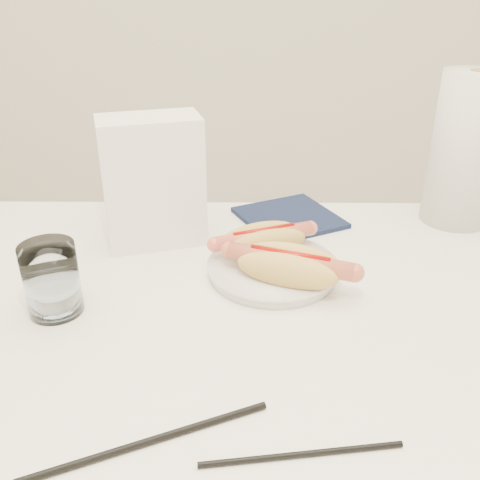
{
  "coord_description": "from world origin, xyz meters",
  "views": [
    {
      "loc": [
        -0.0,
        -0.59,
        1.17
      ],
      "look_at": [
        -0.01,
        0.1,
        0.82
      ],
      "focal_mm": 39.73,
      "sensor_mm": 36.0,
      "label": 1
    }
  ],
  "objects_px": {
    "table": "(245,353)",
    "plate": "(273,270)",
    "hotdog_right": "(290,266)",
    "paper_towel_roll": "(466,150)",
    "water_glass": "(52,279)",
    "hotdog_left": "(264,240)",
    "napkin_box": "(153,182)"
  },
  "relations": [
    {
      "from": "table",
      "to": "plate",
      "type": "bearing_deg",
      "value": 70.11
    },
    {
      "from": "hotdog_right",
      "to": "paper_towel_roll",
      "type": "distance_m",
      "value": 0.42
    },
    {
      "from": "hotdog_right",
      "to": "paper_towel_roll",
      "type": "bearing_deg",
      "value": 57.32
    },
    {
      "from": "table",
      "to": "paper_towel_roll",
      "type": "bearing_deg",
      "value": 39.6
    },
    {
      "from": "hotdog_right",
      "to": "water_glass",
      "type": "distance_m",
      "value": 0.33
    },
    {
      "from": "table",
      "to": "plate",
      "type": "height_order",
      "value": "plate"
    },
    {
      "from": "hotdog_left",
      "to": "hotdog_right",
      "type": "bearing_deg",
      "value": -89.85
    },
    {
      "from": "plate",
      "to": "hotdog_left",
      "type": "height_order",
      "value": "hotdog_left"
    },
    {
      "from": "hotdog_right",
      "to": "water_glass",
      "type": "height_order",
      "value": "water_glass"
    },
    {
      "from": "plate",
      "to": "paper_towel_roll",
      "type": "bearing_deg",
      "value": 30.72
    },
    {
      "from": "water_glass",
      "to": "napkin_box",
      "type": "height_order",
      "value": "napkin_box"
    },
    {
      "from": "napkin_box",
      "to": "plate",
      "type": "bearing_deg",
      "value": -47.05
    },
    {
      "from": "plate",
      "to": "hotdog_left",
      "type": "relative_size",
      "value": 1.2
    },
    {
      "from": "hotdog_right",
      "to": "napkin_box",
      "type": "xyz_separation_m",
      "value": [
        -0.22,
        0.16,
        0.07
      ]
    },
    {
      "from": "table",
      "to": "hotdog_right",
      "type": "height_order",
      "value": "hotdog_right"
    },
    {
      "from": "plate",
      "to": "hotdog_right",
      "type": "xyz_separation_m",
      "value": [
        0.02,
        -0.04,
        0.03
      ]
    },
    {
      "from": "water_glass",
      "to": "paper_towel_roll",
      "type": "xyz_separation_m",
      "value": [
        0.65,
        0.31,
        0.08
      ]
    },
    {
      "from": "table",
      "to": "paper_towel_roll",
      "type": "xyz_separation_m",
      "value": [
        0.39,
        0.32,
        0.2
      ]
    },
    {
      "from": "table",
      "to": "napkin_box",
      "type": "bearing_deg",
      "value": 123.5
    },
    {
      "from": "water_glass",
      "to": "paper_towel_roll",
      "type": "distance_m",
      "value": 0.72
    },
    {
      "from": "plate",
      "to": "hotdog_left",
      "type": "distance_m",
      "value": 0.06
    },
    {
      "from": "hotdog_left",
      "to": "water_glass",
      "type": "relative_size",
      "value": 1.59
    },
    {
      "from": "hotdog_left",
      "to": "paper_towel_roll",
      "type": "distance_m",
      "value": 0.41
    },
    {
      "from": "plate",
      "to": "paper_towel_roll",
      "type": "height_order",
      "value": "paper_towel_roll"
    },
    {
      "from": "plate",
      "to": "hotdog_right",
      "type": "distance_m",
      "value": 0.06
    },
    {
      "from": "table",
      "to": "paper_towel_roll",
      "type": "relative_size",
      "value": 4.43
    },
    {
      "from": "plate",
      "to": "hotdog_right",
      "type": "relative_size",
      "value": 1.06
    },
    {
      "from": "napkin_box",
      "to": "paper_towel_roll",
      "type": "bearing_deg",
      "value": -6.83
    },
    {
      "from": "napkin_box",
      "to": "paper_towel_roll",
      "type": "height_order",
      "value": "paper_towel_roll"
    },
    {
      "from": "plate",
      "to": "hotdog_left",
      "type": "xyz_separation_m",
      "value": [
        -0.01,
        0.05,
        0.03
      ]
    },
    {
      "from": "paper_towel_roll",
      "to": "water_glass",
      "type": "bearing_deg",
      "value": -154.71
    },
    {
      "from": "hotdog_left",
      "to": "water_glass",
      "type": "height_order",
      "value": "water_glass"
    }
  ]
}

